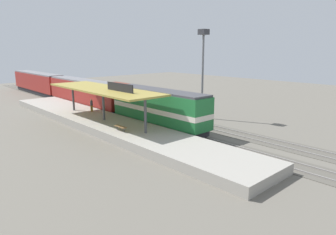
% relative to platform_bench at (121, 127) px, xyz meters
% --- Properties ---
extents(ground_plane, '(120.00, 120.00, 0.00)m').
position_rel_platform_bench_xyz_m(ground_plane, '(8.00, 5.60, -1.34)').
color(ground_plane, '#666056').
extents(track_near, '(3.20, 110.00, 0.16)m').
position_rel_platform_bench_xyz_m(track_near, '(6.00, 5.60, -1.31)').
color(track_near, '#565249').
rests_on(track_near, ground).
extents(track_far, '(3.20, 110.00, 0.16)m').
position_rel_platform_bench_xyz_m(track_far, '(10.60, 5.60, -1.31)').
color(track_far, '#565249').
rests_on(track_far, ground).
extents(platform, '(6.00, 44.00, 0.90)m').
position_rel_platform_bench_xyz_m(platform, '(1.40, 5.60, -0.89)').
color(platform, '#9E998E').
rests_on(platform, ground).
extents(station_canopy, '(5.20, 18.00, 4.70)m').
position_rel_platform_bench_xyz_m(station_canopy, '(1.40, 5.51, 3.19)').
color(station_canopy, '#47474C').
rests_on(station_canopy, platform).
extents(platform_bench, '(0.44, 1.70, 0.50)m').
position_rel_platform_bench_xyz_m(platform_bench, '(0.00, 0.00, 0.00)').
color(platform_bench, '#333338').
rests_on(platform_bench, platform).
extents(locomotive, '(2.93, 14.43, 4.44)m').
position_rel_platform_bench_xyz_m(locomotive, '(6.00, 0.96, 1.07)').
color(locomotive, '#28282D').
rests_on(locomotive, track_near).
extents(passenger_carriage_front, '(2.90, 20.00, 4.24)m').
position_rel_platform_bench_xyz_m(passenger_carriage_front, '(6.00, 18.96, 0.97)').
color(passenger_carriage_front, '#28282D').
rests_on(passenger_carriage_front, track_near).
extents(passenger_carriage_rear, '(2.90, 20.00, 4.24)m').
position_rel_platform_bench_xyz_m(passenger_carriage_rear, '(6.00, 39.76, 0.97)').
color(passenger_carriage_rear, '#28282D').
rests_on(passenger_carriage_rear, track_near).
extents(freight_car, '(2.80, 12.00, 3.54)m').
position_rel_platform_bench_xyz_m(freight_car, '(10.60, 13.24, 0.63)').
color(freight_car, '#28282D').
rests_on(freight_car, track_far).
extents(light_mast, '(1.10, 1.10, 11.70)m').
position_rel_platform_bench_xyz_m(light_mast, '(13.80, 0.99, 7.05)').
color(light_mast, slate).
rests_on(light_mast, ground).
extents(person_waiting, '(0.34, 0.34, 1.71)m').
position_rel_platform_bench_xyz_m(person_waiting, '(2.73, 11.03, 0.51)').
color(person_waiting, olive).
rests_on(person_waiting, platform).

